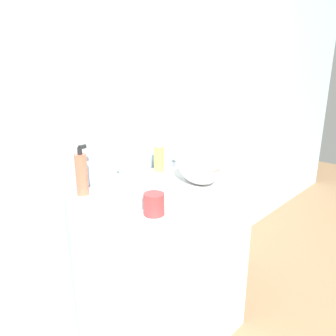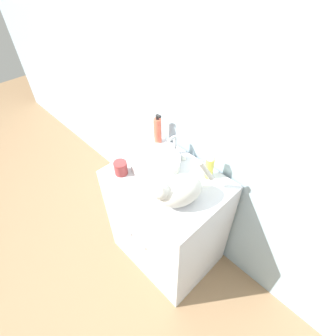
{
  "view_description": "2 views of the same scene",
  "coord_description": "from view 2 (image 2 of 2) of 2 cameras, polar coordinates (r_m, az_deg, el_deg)",
  "views": [
    {
      "loc": [
        -1.02,
        -0.7,
        1.36
      ],
      "look_at": [
        -0.01,
        0.23,
        0.93
      ],
      "focal_mm": 35.0,
      "sensor_mm": 36.0,
      "label": 1
    },
    {
      "loc": [
        0.76,
        -0.48,
        1.94
      ],
      "look_at": [
        0.05,
        0.22,
        0.98
      ],
      "focal_mm": 28.0,
      "sensor_mm": 36.0,
      "label": 2
    }
  ],
  "objects": [
    {
      "name": "ground_plane",
      "position": [
        2.14,
        -5.51,
        -21.65
      ],
      "size": [
        8.0,
        8.0,
        0.0
      ],
      "primitive_type": "plane",
      "color": "#997551"
    },
    {
      "name": "wall_back",
      "position": [
        1.48,
        8.75,
        15.34
      ],
      "size": [
        6.0,
        0.05,
        2.5
      ],
      "color": "#9EB7C6",
      "rests_on": "ground_plane"
    },
    {
      "name": "faucet",
      "position": [
        1.67,
        1.38,
        4.69
      ],
      "size": [
        0.19,
        0.08,
        0.15
      ],
      "color": "silver",
      "rests_on": "vanity_cabinet"
    },
    {
      "name": "cat",
      "position": [
        1.37,
        2.21,
        -4.85
      ],
      "size": [
        0.24,
        0.37,
        0.24
      ],
      "rotation": [
        0.0,
        0.0,
        -1.89
      ],
      "color": "silver",
      "rests_on": "vanity_cabinet"
    },
    {
      "name": "cup",
      "position": [
        1.57,
        -10.26,
        0.01
      ],
      "size": [
        0.08,
        0.08,
        0.08
      ],
      "color": "#9E3838",
      "rests_on": "vanity_cabinet"
    },
    {
      "name": "soap_bottle",
      "position": [
        1.75,
        -2.26,
        8.24
      ],
      "size": [
        0.05,
        0.05,
        0.22
      ],
      "color": "#EF6047",
      "rests_on": "vanity_cabinet"
    },
    {
      "name": "sink_basin",
      "position": [
        1.61,
        -2.69,
        1.29
      ],
      "size": [
        0.3,
        0.3,
        0.06
      ],
      "color": "white",
      "rests_on": "vanity_cabinet"
    },
    {
      "name": "vanity_cabinet",
      "position": [
        1.86,
        -0.1,
        -11.22
      ],
      "size": [
        0.7,
        0.54,
        0.83
      ],
      "color": "silver",
      "rests_on": "ground_plane"
    },
    {
      "name": "spray_bottle",
      "position": [
        1.52,
        9.02,
        0.48
      ],
      "size": [
        0.05,
        0.05,
        0.18
      ],
      "color": "#EADB4C",
      "rests_on": "vanity_cabinet"
    }
  ]
}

